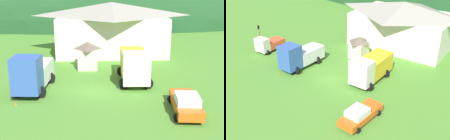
{
  "view_description": "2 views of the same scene",
  "coord_description": "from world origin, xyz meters",
  "views": [
    {
      "loc": [
        0.38,
        -26.9,
        10.12
      ],
      "look_at": [
        1.71,
        2.17,
        1.44
      ],
      "focal_mm": 48.83,
      "sensor_mm": 36.0,
      "label": 1
    },
    {
      "loc": [
        17.95,
        -24.2,
        17.32
      ],
      "look_at": [
        0.56,
        0.5,
        1.4
      ],
      "focal_mm": 43.68,
      "sensor_mm": 36.0,
      "label": 2
    }
  ],
  "objects": [
    {
      "name": "play_shed_cream",
      "position": [
        -0.89,
        7.92,
        1.64
      ],
      "size": [
        2.41,
        2.75,
        3.18
      ],
      "color": "beige",
      "rests_on": "ground"
    },
    {
      "name": "ground_plane",
      "position": [
        0.0,
        0.0,
        0.0
      ],
      "size": [
        200.0,
        200.0,
        0.0
      ],
      "primitive_type": "plane",
      "color": "#4C842D"
    },
    {
      "name": "depot_building",
      "position": [
        2.29,
        16.01,
        3.67
      ],
      "size": [
        15.96,
        10.53,
        7.12
      ],
      "color": "silver",
      "rests_on": "ground"
    },
    {
      "name": "heavy_rig_striped",
      "position": [
        3.99,
        2.68,
        1.85
      ],
      "size": [
        3.44,
        6.81,
        3.6
      ],
      "rotation": [
        0.0,
        0.0,
        -1.6
      ],
      "color": "silver",
      "rests_on": "ground"
    },
    {
      "name": "traffic_cone_near_pickup",
      "position": [
        -6.64,
        -2.91,
        0.0
      ],
      "size": [
        0.36,
        0.36,
        0.53
      ],
      "primitive_type": "cone",
      "color": "orange",
      "rests_on": "ground"
    },
    {
      "name": "box_truck_blue",
      "position": [
        -5.76,
        0.28,
        1.81
      ],
      "size": [
        3.43,
        6.83,
        3.74
      ],
      "rotation": [
        0.0,
        0.0,
        -1.64
      ],
      "color": "#3356AD",
      "rests_on": "ground"
    },
    {
      "name": "service_pickup_orange",
      "position": [
        7.18,
        -5.05,
        0.83
      ],
      "size": [
        2.67,
        5.42,
        1.66
      ],
      "rotation": [
        0.0,
        0.0,
        -1.67
      ],
      "color": "#DE5918",
      "rests_on": "ground"
    },
    {
      "name": "forested_hill_backdrop",
      "position": [
        0.0,
        60.71,
        0.0
      ],
      "size": [
        124.61,
        60.0,
        38.36
      ],
      "primitive_type": "ellipsoid",
      "color": "#1E4723",
      "rests_on": "ground"
    }
  ]
}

